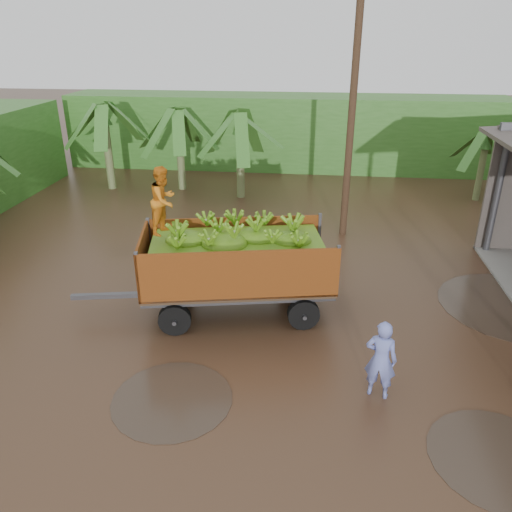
# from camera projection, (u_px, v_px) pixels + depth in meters

# --- Properties ---
(ground) EXTENTS (100.00, 100.00, 0.00)m
(ground) POSITION_uv_depth(u_px,v_px,m) (322.00, 339.00, 11.66)
(ground) COLOR black
(ground) RESTS_ON ground
(hedge_north) EXTENTS (22.00, 3.00, 3.60)m
(hedge_north) POSITION_uv_depth(u_px,v_px,m) (284.00, 132.00, 25.59)
(hedge_north) COLOR #2D661E
(hedge_north) RESTS_ON ground
(banana_trailer) EXTENTS (6.53, 3.10, 3.76)m
(banana_trailer) POSITION_uv_depth(u_px,v_px,m) (236.00, 261.00, 12.28)
(banana_trailer) COLOR #9E4D16
(banana_trailer) RESTS_ON ground
(man_blue) EXTENTS (0.70, 0.55, 1.68)m
(man_blue) POSITION_uv_depth(u_px,v_px,m) (381.00, 359.00, 9.55)
(man_blue) COLOR #6C78C6
(man_blue) RESTS_ON ground
(utility_pole) EXTENTS (1.20, 0.24, 8.16)m
(utility_pole) POSITION_uv_depth(u_px,v_px,m) (352.00, 114.00, 15.96)
(utility_pole) COLOR #47301E
(utility_pole) RESTS_ON ground
(banana_plants) EXTENTS (23.99, 20.96, 3.88)m
(banana_plants) POSITION_uv_depth(u_px,v_px,m) (97.00, 189.00, 16.41)
(banana_plants) COLOR #2D661E
(banana_plants) RESTS_ON ground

